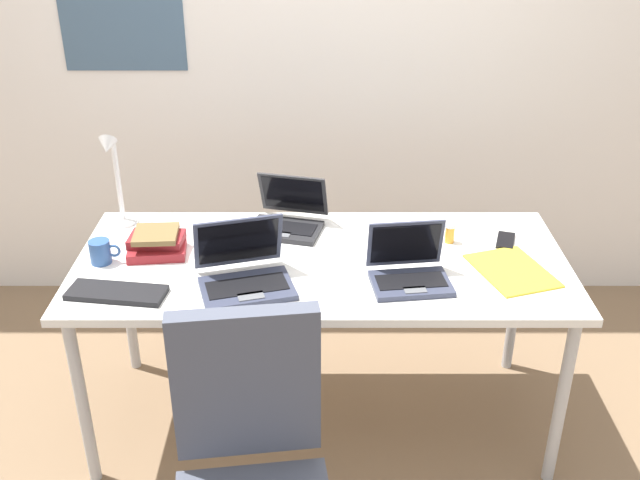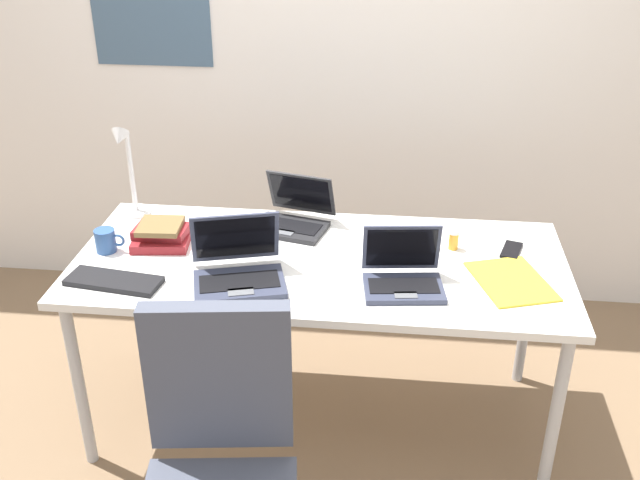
{
  "view_description": "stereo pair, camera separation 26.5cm",
  "coord_description": "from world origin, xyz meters",
  "views": [
    {
      "loc": [
        -0.01,
        -2.38,
        2.06
      ],
      "look_at": [
        0.0,
        0.0,
        0.82
      ],
      "focal_mm": 41.59,
      "sensor_mm": 36.0,
      "label": 1
    },
    {
      "loc": [
        0.26,
        -2.36,
        2.06
      ],
      "look_at": [
        0.0,
        0.0,
        0.82
      ],
      "focal_mm": 41.59,
      "sensor_mm": 36.0,
      "label": 2
    }
  ],
  "objects": [
    {
      "name": "ground_plane",
      "position": [
        0.0,
        0.0,
        0.0
      ],
      "size": [
        12.0,
        12.0,
        0.0
      ],
      "primitive_type": "plane",
      "color": "#7A6047"
    },
    {
      "name": "wall_back",
      "position": [
        -0.0,
        1.1,
        1.3
      ],
      "size": [
        6.0,
        0.13,
        2.6
      ],
      "color": "silver",
      "rests_on": "ground_plane"
    },
    {
      "name": "desk",
      "position": [
        0.0,
        0.0,
        0.68
      ],
      "size": [
        1.8,
        0.8,
        0.74
      ],
      "color": "white",
      "rests_on": "ground_plane"
    },
    {
      "name": "desk_lamp",
      "position": [
        -0.8,
        0.28,
        0.94
      ],
      "size": [
        0.12,
        0.18,
        0.4
      ],
      "color": "white",
      "rests_on": "desk"
    },
    {
      "name": "laptop_mid_desk",
      "position": [
        -0.27,
        -0.18,
        0.79
      ],
      "size": [
        0.37,
        0.35,
        0.22
      ],
      "color": "#33384C",
      "rests_on": "desk"
    },
    {
      "name": "laptop_near_mouse",
      "position": [
        0.3,
        -0.16,
        0.78
      ],
      "size": [
        0.29,
        0.25,
        0.2
      ],
      "color": "#33384C",
      "rests_on": "desk"
    },
    {
      "name": "laptop_back_left",
      "position": [
        -0.13,
        0.26,
        0.78
      ],
      "size": [
        0.33,
        0.31,
        0.2
      ],
      "color": "#232326",
      "rests_on": "desk"
    },
    {
      "name": "external_keyboard",
      "position": [
        -0.69,
        -0.25,
        0.75
      ],
      "size": [
        0.34,
        0.17,
        0.02
      ],
      "primitive_type": "cube",
      "rotation": [
        0.0,
        0.0,
        -0.14
      ],
      "color": "black",
      "rests_on": "desk"
    },
    {
      "name": "computer_mouse",
      "position": [
        -0.67,
        0.22,
        0.76
      ],
      "size": [
        0.06,
        0.1,
        0.03
      ],
      "primitive_type": "ellipsoid",
      "rotation": [
        0.0,
        0.0,
        0.03
      ],
      "color": "black",
      "rests_on": "desk"
    },
    {
      "name": "cell_phone",
      "position": [
        0.71,
        0.14,
        0.74
      ],
      "size": [
        0.1,
        0.15,
        0.01
      ],
      "primitive_type": "cube",
      "rotation": [
        0.0,
        0.0,
        -0.29
      ],
      "color": "black",
      "rests_on": "desk"
    },
    {
      "name": "headphones",
      "position": [
        0.32,
        0.13,
        0.76
      ],
      "size": [
        0.21,
        0.18,
        0.04
      ],
      "color": "#335999",
      "rests_on": "desk"
    },
    {
      "name": "pill_bottle",
      "position": [
        0.49,
        0.14,
        0.78
      ],
      "size": [
        0.04,
        0.04,
        0.08
      ],
      "color": "gold",
      "rests_on": "desk"
    },
    {
      "name": "book_stack",
      "position": [
        -0.61,
        0.05,
        0.78
      ],
      "size": [
        0.22,
        0.18,
        0.09
      ],
      "color": "maroon",
      "rests_on": "desk"
    },
    {
      "name": "paper_folder_near_lamp",
      "position": [
        0.68,
        -0.09,
        0.74
      ],
      "size": [
        0.32,
        0.37,
        0.01
      ],
      "primitive_type": "cube",
      "rotation": [
        0.0,
        0.0,
        0.32
      ],
      "color": "gold",
      "rests_on": "desk"
    },
    {
      "name": "coffee_mug",
      "position": [
        -0.8,
        -0.02,
        0.78
      ],
      "size": [
        0.11,
        0.08,
        0.09
      ],
      "color": "#2D518C",
      "rests_on": "desk"
    }
  ]
}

